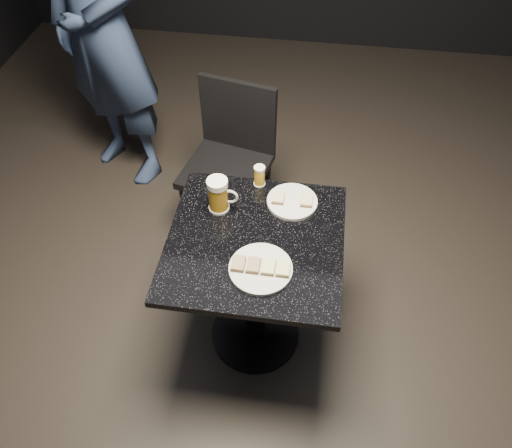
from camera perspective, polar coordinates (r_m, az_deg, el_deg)
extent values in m
plane|color=black|center=(2.60, -0.07, -12.44)|extent=(6.00, 6.00, 0.00)
cylinder|color=silver|center=(1.88, 0.54, -5.13)|extent=(0.24, 0.24, 0.01)
cylinder|color=silver|center=(2.12, 4.15, 2.57)|extent=(0.21, 0.21, 0.01)
imported|color=navy|center=(3.00, -17.25, 20.59)|extent=(0.84, 0.73, 1.93)
cylinder|color=black|center=(2.59, -0.07, -12.31)|extent=(0.44, 0.44, 0.03)
cylinder|color=black|center=(2.28, -0.07, -7.87)|extent=(0.10, 0.10, 0.69)
cube|color=black|center=(1.99, -0.08, -2.05)|extent=(0.70, 0.70, 0.03)
cylinder|color=silver|center=(2.10, -4.24, 1.92)|extent=(0.09, 0.09, 0.01)
cylinder|color=#BA831E|center=(2.05, -4.34, 3.17)|extent=(0.08, 0.08, 0.12)
cylinder|color=white|center=(2.00, -4.46, 4.67)|extent=(0.09, 0.09, 0.03)
torus|color=silver|center=(2.04, -3.03, 3.15)|extent=(0.07, 0.01, 0.07)
cylinder|color=silver|center=(2.20, 0.39, 4.67)|extent=(0.05, 0.05, 0.01)
cylinder|color=gold|center=(2.17, 0.40, 5.51)|extent=(0.05, 0.05, 0.08)
cylinder|color=white|center=(2.13, 0.40, 6.42)|extent=(0.05, 0.05, 0.01)
cube|color=black|center=(2.71, -3.47, 6.16)|extent=(0.50, 0.50, 0.04)
cylinder|color=black|center=(2.83, -8.03, 1.13)|extent=(0.03, 0.03, 0.43)
cylinder|color=black|center=(2.72, -1.22, -0.80)|extent=(0.03, 0.03, 0.43)
cylinder|color=black|center=(3.05, -5.08, 5.79)|extent=(0.03, 0.03, 0.43)
cylinder|color=black|center=(2.95, 1.33, 4.16)|extent=(0.03, 0.03, 0.43)
cube|color=black|center=(2.72, -2.05, 12.21)|extent=(0.42, 0.12, 0.42)
cube|color=#4C3521|center=(1.88, -2.02, -4.61)|extent=(0.05, 0.07, 0.01)
cube|color=#8C7251|center=(1.87, -2.03, -4.44)|extent=(0.05, 0.07, 0.01)
cube|color=#4C3521|center=(1.87, -0.32, -4.81)|extent=(0.05, 0.07, 0.01)
cube|color=#8C7251|center=(1.87, -0.32, -4.64)|extent=(0.05, 0.07, 0.01)
cube|color=#4C3521|center=(1.87, 1.40, -5.01)|extent=(0.05, 0.07, 0.01)
cube|color=#D1D184|center=(1.86, 1.40, -4.84)|extent=(0.05, 0.07, 0.01)
cube|color=#4C3521|center=(1.87, 3.12, -5.21)|extent=(0.05, 0.07, 0.01)
cube|color=#D1D184|center=(1.86, 3.13, -5.03)|extent=(0.05, 0.07, 0.01)
cube|color=#4C3521|center=(2.11, 2.55, 2.97)|extent=(0.05, 0.07, 0.01)
cube|color=beige|center=(2.10, 2.56, 3.15)|extent=(0.05, 0.07, 0.01)
cube|color=#4C3521|center=(2.11, 5.79, 2.63)|extent=(0.05, 0.07, 0.01)
cube|color=beige|center=(2.10, 5.81, 2.81)|extent=(0.05, 0.07, 0.01)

